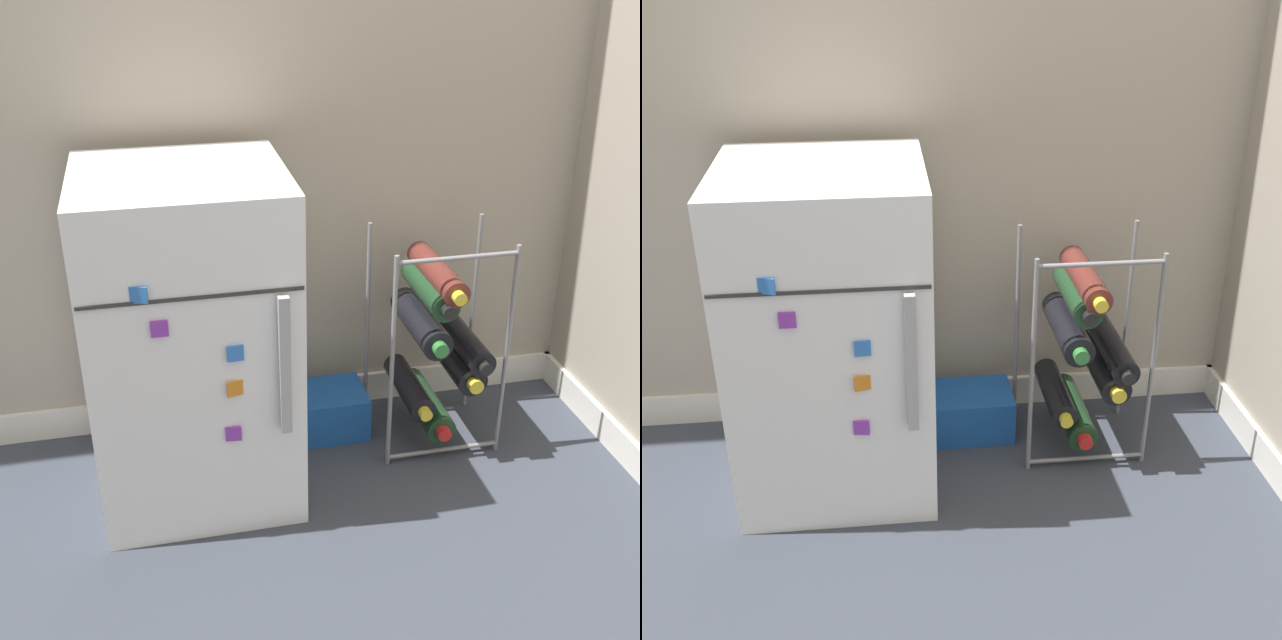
{
  "view_description": "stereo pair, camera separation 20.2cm",
  "coord_description": "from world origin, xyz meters",
  "views": [
    {
      "loc": [
        -0.25,
        -1.41,
        1.33
      ],
      "look_at": [
        0.15,
        0.36,
        0.42
      ],
      "focal_mm": 45.0,
      "sensor_mm": 36.0,
      "label": 1
    },
    {
      "loc": [
        -0.05,
        -1.44,
        1.33
      ],
      "look_at": [
        0.15,
        0.36,
        0.42
      ],
      "focal_mm": 45.0,
      "sensor_mm": 36.0,
      "label": 2
    }
  ],
  "objects": [
    {
      "name": "wine_rack",
      "position": [
        0.48,
        0.39,
        0.3
      ],
      "size": [
        0.33,
        0.33,
        0.61
      ],
      "color": "slate",
      "rests_on": "ground_plane"
    },
    {
      "name": "soda_box",
      "position": [
        0.19,
        0.47,
        0.07
      ],
      "size": [
        0.22,
        0.17,
        0.13
      ],
      "color": "#194C9E",
      "rests_on": "ground_plane"
    },
    {
      "name": "mini_fridge",
      "position": [
        -0.18,
        0.32,
        0.42
      ],
      "size": [
        0.48,
        0.49,
        0.83
      ],
      "color": "white",
      "rests_on": "ground_plane"
    },
    {
      "name": "ground_plane",
      "position": [
        0.0,
        0.0,
        0.0
      ],
      "size": [
        14.0,
        14.0,
        0.0
      ],
      "primitive_type": "plane",
      "color": "#333842"
    }
  ]
}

